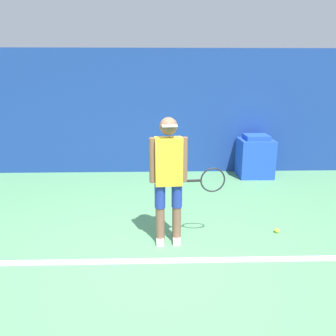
% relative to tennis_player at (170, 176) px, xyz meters
% --- Properties ---
extents(ground_plane, '(24.00, 24.00, 0.00)m').
position_rel_tennis_player_xyz_m(ground_plane, '(-0.15, -0.40, -0.93)').
color(ground_plane, '#518C5B').
extents(back_wall, '(24.00, 0.10, 2.74)m').
position_rel_tennis_player_xyz_m(back_wall, '(-0.15, 3.44, 0.44)').
color(back_wall, navy).
rests_on(back_wall, ground_plane).
extents(court_baseline, '(21.60, 0.10, 0.01)m').
position_rel_tennis_player_xyz_m(court_baseline, '(-0.15, -0.48, -0.93)').
color(court_baseline, white).
rests_on(court_baseline, ground_plane).
extents(tennis_player, '(0.98, 0.30, 1.67)m').
position_rel_tennis_player_xyz_m(tennis_player, '(0.00, 0.00, 0.00)').
color(tennis_player, brown).
rests_on(tennis_player, ground_plane).
extents(tennis_ball, '(0.07, 0.07, 0.07)m').
position_rel_tennis_player_xyz_m(tennis_ball, '(1.54, 0.23, -0.90)').
color(tennis_ball, '#D1E533').
rests_on(tennis_ball, ground_plane).
extents(covered_chair, '(0.73, 0.68, 0.93)m').
position_rel_tennis_player_xyz_m(covered_chair, '(1.99, 3.00, -0.49)').
color(covered_chair, blue).
rests_on(covered_chair, ground_plane).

